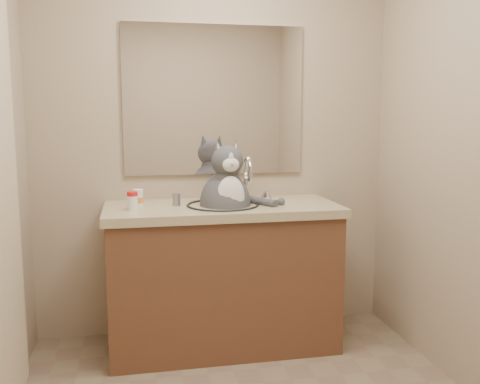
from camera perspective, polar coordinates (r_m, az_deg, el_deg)
name	(u,v)px	position (r m, az deg, el deg)	size (l,w,h in m)	color
room	(263,158)	(2.10, 2.43, 3.62)	(2.22, 2.52, 2.42)	#827159
vanity	(223,273)	(3.17, -1.87, -8.63)	(1.34, 0.59, 1.12)	brown
mirror	(214,100)	(3.30, -2.75, 9.73)	(1.10, 0.02, 0.90)	white
cat	(226,200)	(3.06, -1.48, -0.85)	(0.45, 0.36, 0.59)	#45454A
pill_bottle_redcap	(132,201)	(2.97, -11.40, -0.91)	(0.08, 0.08, 0.10)	white
pill_bottle_orange	(138,199)	(3.06, -10.81, -0.69)	(0.06, 0.06, 0.10)	white
grey_canister	(176,199)	(3.07, -6.80, -0.80)	(0.05, 0.05, 0.07)	gray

